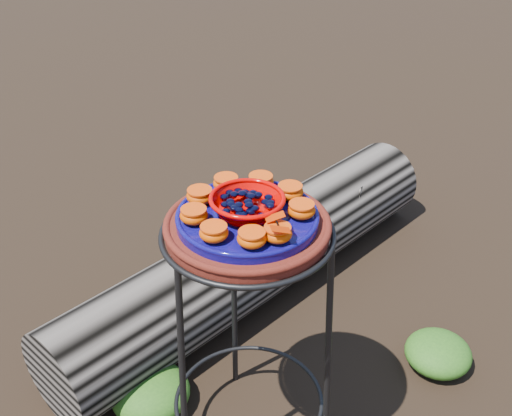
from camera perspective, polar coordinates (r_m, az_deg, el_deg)
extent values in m
cylinder|color=#3F1108|center=(1.45, -0.77, -1.77)|extent=(0.37, 0.37, 0.03)
cylinder|color=#000039|center=(1.43, -0.78, -0.91)|extent=(0.32, 0.32, 0.02)
ellipsoid|color=#D84700|center=(1.34, 1.92, -2.28)|extent=(0.06, 0.06, 0.03)
ellipsoid|color=#D84700|center=(1.41, 4.06, -0.19)|extent=(0.06, 0.06, 0.03)
ellipsoid|color=#D84700|center=(1.48, 3.04, 1.45)|extent=(0.06, 0.06, 0.03)
ellipsoid|color=#D84700|center=(1.52, 0.42, 2.35)|extent=(0.06, 0.06, 0.03)
ellipsoid|color=#D84700|center=(1.51, -2.67, 2.21)|extent=(0.06, 0.06, 0.03)
ellipsoid|color=#D84700|center=(1.47, -5.02, 1.07)|extent=(0.06, 0.06, 0.03)
ellipsoid|color=#D84700|center=(1.40, -5.54, -0.66)|extent=(0.06, 0.06, 0.03)
ellipsoid|color=#D84700|center=(1.34, -3.76, -2.21)|extent=(0.06, 0.06, 0.03)
ellipsoid|color=#D84700|center=(1.32, -0.37, -2.73)|extent=(0.06, 0.06, 0.03)
ellipsoid|color=#265416|center=(1.99, -9.40, -15.74)|extent=(0.24, 0.24, 0.12)
ellipsoid|color=#265416|center=(2.17, 15.90, -12.22)|extent=(0.21, 0.21, 0.11)
ellipsoid|color=#265416|center=(2.23, -9.37, -8.74)|extent=(0.33, 0.33, 0.17)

